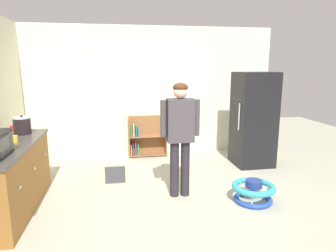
{
  "coord_description": "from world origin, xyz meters",
  "views": [
    {
      "loc": [
        -0.79,
        -4.0,
        1.9
      ],
      "look_at": [
        0.01,
        0.53,
        0.96
      ],
      "focal_mm": 31.91,
      "sensor_mm": 36.0,
      "label": 1
    }
  ],
  "objects_px": {
    "red_cup": "(13,128)",
    "baby_walker": "(253,191)",
    "refrigerator": "(253,119)",
    "bookshelf": "(145,138)",
    "kitchen_counter": "(9,178)",
    "crock_pot": "(22,125)",
    "orange_cup": "(5,132)",
    "yellow_cup": "(15,139)",
    "standing_person": "(180,130)",
    "pet_carrier": "(115,169)"
  },
  "relations": [
    {
      "from": "orange_cup",
      "to": "bookshelf",
      "type": "bearing_deg",
      "value": 36.15
    },
    {
      "from": "kitchen_counter",
      "to": "orange_cup",
      "type": "xyz_separation_m",
      "value": [
        -0.19,
        0.55,
        0.5
      ]
    },
    {
      "from": "refrigerator",
      "to": "red_cup",
      "type": "height_order",
      "value": "refrigerator"
    },
    {
      "from": "kitchen_counter",
      "to": "crock_pot",
      "type": "relative_size",
      "value": 6.81
    },
    {
      "from": "kitchen_counter",
      "to": "yellow_cup",
      "type": "bearing_deg",
      "value": 47.5
    },
    {
      "from": "bookshelf",
      "to": "orange_cup",
      "type": "height_order",
      "value": "orange_cup"
    },
    {
      "from": "refrigerator",
      "to": "crock_pot",
      "type": "xyz_separation_m",
      "value": [
        -3.95,
        -0.61,
        0.14
      ]
    },
    {
      "from": "standing_person",
      "to": "bookshelf",
      "type": "bearing_deg",
      "value": 98.36
    },
    {
      "from": "pet_carrier",
      "to": "crock_pot",
      "type": "bearing_deg",
      "value": -169.22
    },
    {
      "from": "bookshelf",
      "to": "pet_carrier",
      "type": "height_order",
      "value": "bookshelf"
    },
    {
      "from": "red_cup",
      "to": "baby_walker",
      "type": "bearing_deg",
      "value": -18.53
    },
    {
      "from": "bookshelf",
      "to": "baby_walker",
      "type": "xyz_separation_m",
      "value": [
        1.29,
        -2.48,
        -0.22
      ]
    },
    {
      "from": "bookshelf",
      "to": "standing_person",
      "type": "height_order",
      "value": "standing_person"
    },
    {
      "from": "kitchen_counter",
      "to": "standing_person",
      "type": "distance_m",
      "value": 2.37
    },
    {
      "from": "refrigerator",
      "to": "standing_person",
      "type": "xyz_separation_m",
      "value": [
        -1.68,
        -1.17,
        0.11
      ]
    },
    {
      "from": "kitchen_counter",
      "to": "baby_walker",
      "type": "height_order",
      "value": "kitchen_counter"
    },
    {
      "from": "bookshelf",
      "to": "baby_walker",
      "type": "distance_m",
      "value": 2.81
    },
    {
      "from": "crock_pot",
      "to": "bookshelf",
      "type": "bearing_deg",
      "value": 38.18
    },
    {
      "from": "bookshelf",
      "to": "red_cup",
      "type": "height_order",
      "value": "red_cup"
    },
    {
      "from": "crock_pot",
      "to": "orange_cup",
      "type": "distance_m",
      "value": 0.25
    },
    {
      "from": "kitchen_counter",
      "to": "bookshelf",
      "type": "height_order",
      "value": "kitchen_counter"
    },
    {
      "from": "refrigerator",
      "to": "standing_person",
      "type": "distance_m",
      "value": 2.05
    },
    {
      "from": "crock_pot",
      "to": "red_cup",
      "type": "xyz_separation_m",
      "value": [
        -0.2,
        0.21,
        -0.08
      ]
    },
    {
      "from": "bookshelf",
      "to": "red_cup",
      "type": "distance_m",
      "value": 2.6
    },
    {
      "from": "bookshelf",
      "to": "crock_pot",
      "type": "height_order",
      "value": "crock_pot"
    },
    {
      "from": "pet_carrier",
      "to": "yellow_cup",
      "type": "height_order",
      "value": "yellow_cup"
    },
    {
      "from": "kitchen_counter",
      "to": "yellow_cup",
      "type": "xyz_separation_m",
      "value": [
        0.08,
        0.09,
        0.5
      ]
    },
    {
      "from": "pet_carrier",
      "to": "yellow_cup",
      "type": "distance_m",
      "value": 1.68
    },
    {
      "from": "kitchen_counter",
      "to": "bookshelf",
      "type": "distance_m",
      "value": 2.93
    },
    {
      "from": "refrigerator",
      "to": "red_cup",
      "type": "bearing_deg",
      "value": -174.45
    },
    {
      "from": "pet_carrier",
      "to": "orange_cup",
      "type": "xyz_separation_m",
      "value": [
        -1.55,
        -0.31,
        0.77
      ]
    },
    {
      "from": "crock_pot",
      "to": "orange_cup",
      "type": "relative_size",
      "value": 2.99
    },
    {
      "from": "baby_walker",
      "to": "yellow_cup",
      "type": "xyz_separation_m",
      "value": [
        -3.2,
        0.43,
        0.79
      ]
    },
    {
      "from": "orange_cup",
      "to": "refrigerator",
      "type": "bearing_deg",
      "value": 9.06
    },
    {
      "from": "crock_pot",
      "to": "kitchen_counter",
      "type": "bearing_deg",
      "value": -93.69
    },
    {
      "from": "crock_pot",
      "to": "orange_cup",
      "type": "height_order",
      "value": "crock_pot"
    },
    {
      "from": "refrigerator",
      "to": "bookshelf",
      "type": "height_order",
      "value": "refrigerator"
    },
    {
      "from": "kitchen_counter",
      "to": "baby_walker",
      "type": "bearing_deg",
      "value": -5.86
    },
    {
      "from": "yellow_cup",
      "to": "red_cup",
      "type": "xyz_separation_m",
      "value": [
        -0.24,
        0.73,
        0.0
      ]
    },
    {
      "from": "bookshelf",
      "to": "red_cup",
      "type": "relative_size",
      "value": 8.95
    },
    {
      "from": "pet_carrier",
      "to": "yellow_cup",
      "type": "bearing_deg",
      "value": -148.92
    },
    {
      "from": "red_cup",
      "to": "orange_cup",
      "type": "bearing_deg",
      "value": -95.71
    },
    {
      "from": "baby_walker",
      "to": "orange_cup",
      "type": "xyz_separation_m",
      "value": [
        -3.47,
        0.89,
        0.79
      ]
    },
    {
      "from": "pet_carrier",
      "to": "baby_walker",
      "type": "bearing_deg",
      "value": -31.96
    },
    {
      "from": "kitchen_counter",
      "to": "standing_person",
      "type": "bearing_deg",
      "value": 1.31
    },
    {
      "from": "refrigerator",
      "to": "bookshelf",
      "type": "bearing_deg",
      "value": 155.01
    },
    {
      "from": "refrigerator",
      "to": "orange_cup",
      "type": "relative_size",
      "value": 18.74
    },
    {
      "from": "bookshelf",
      "to": "standing_person",
      "type": "distance_m",
      "value": 2.21
    },
    {
      "from": "refrigerator",
      "to": "yellow_cup",
      "type": "bearing_deg",
      "value": -163.86
    },
    {
      "from": "baby_walker",
      "to": "orange_cup",
      "type": "height_order",
      "value": "orange_cup"
    }
  ]
}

